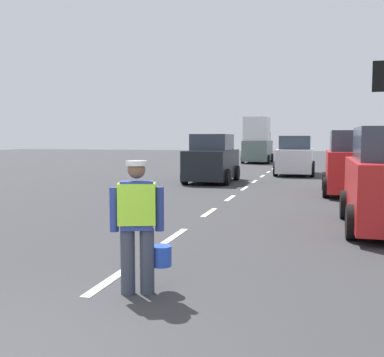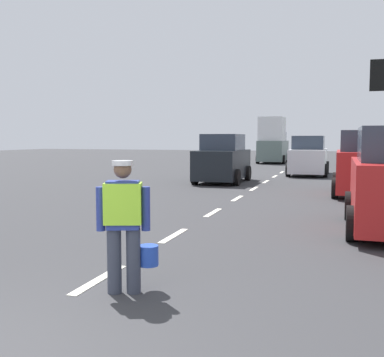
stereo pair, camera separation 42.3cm
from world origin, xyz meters
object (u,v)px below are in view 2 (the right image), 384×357
(road_worker, at_px, (125,220))
(car_oncoming_second, at_px, (223,160))
(car_parked_far, at_px, (365,165))
(car_outgoing_far, at_px, (309,157))
(delivery_truck, at_px, (273,142))

(road_worker, xyz_separation_m, car_oncoming_second, (-2.38, 14.60, 0.05))
(car_parked_far, xyz_separation_m, car_oncoming_second, (-5.73, 3.05, -0.04))
(road_worker, relative_size, car_oncoming_second, 0.43)
(car_outgoing_far, xyz_separation_m, car_oncoming_second, (-3.35, -5.29, 0.02))
(car_oncoming_second, bearing_deg, delivery_truck, 90.30)
(car_outgoing_far, xyz_separation_m, car_parked_far, (2.39, -8.34, 0.06))
(delivery_truck, relative_size, car_parked_far, 1.20)
(car_outgoing_far, distance_m, car_parked_far, 8.67)
(road_worker, distance_m, delivery_truck, 31.31)
(delivery_truck, xyz_separation_m, car_oncoming_second, (0.09, -16.60, -0.63))
(delivery_truck, bearing_deg, car_oncoming_second, -89.70)
(road_worker, bearing_deg, car_parked_far, 73.83)
(delivery_truck, bearing_deg, road_worker, -85.47)
(road_worker, relative_size, car_outgoing_far, 0.38)
(road_worker, bearing_deg, car_outgoing_far, 87.23)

